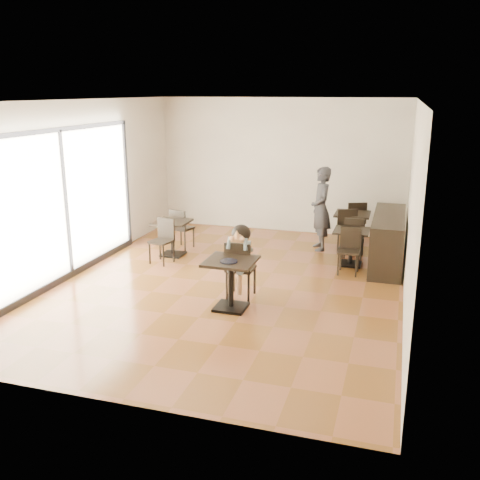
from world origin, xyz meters
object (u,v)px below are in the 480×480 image
at_px(chair_back_b, 349,233).
at_px(chair_mid_a, 354,237).
at_px(child_chair, 241,269).
at_px(chair_back_a, 354,221).
at_px(chair_left_a, 183,228).
at_px(cafe_table_mid, 351,247).
at_px(chair_mid_b, 349,252).
at_px(cafe_table_left, 173,238).
at_px(child, 241,261).
at_px(child_table, 231,284).
at_px(cafe_table_back, 352,231).
at_px(chair_left_b, 161,242).
at_px(adult_patron, 321,209).

bearing_deg(chair_back_b, chair_mid_a, -65.97).
bearing_deg(child_chair, chair_mid_a, -119.95).
distance_m(chair_mid_a, chair_back_a, 1.22).
bearing_deg(chair_left_a, cafe_table_mid, -170.11).
height_order(chair_mid_b, chair_left_a, chair_left_a).
bearing_deg(child_chair, cafe_table_left, -41.70).
height_order(child, cafe_table_mid, child).
distance_m(child_table, cafe_table_mid, 3.22).
height_order(child_chair, chair_mid_b, child_chair).
height_order(cafe_table_left, chair_mid_b, chair_mid_b).
xyz_separation_m(child_chair, cafe_table_back, (1.50, 3.46, -0.10)).
bearing_deg(child_chair, chair_left_a, -49.23).
bearing_deg(chair_mid_b, cafe_table_back, 94.53).
xyz_separation_m(cafe_table_left, cafe_table_back, (3.54, 1.64, 0.02)).
bearing_deg(chair_left_a, chair_left_b, 101.87).
bearing_deg(child_chair, chair_mid_b, -133.53).
xyz_separation_m(chair_mid_a, chair_mid_b, (0.00, -1.10, 0.00)).
distance_m(child_table, child_chair, 0.56).
height_order(cafe_table_mid, chair_back_a, chair_back_a).
distance_m(adult_patron, cafe_table_mid, 1.30).
bearing_deg(adult_patron, child, -36.52).
xyz_separation_m(adult_patron, chair_left_b, (-2.89, -1.89, -0.46)).
relative_size(child_chair, chair_left_b, 1.10).
distance_m(cafe_table_mid, cafe_table_left, 3.67).
relative_size(chair_mid_b, chair_back_a, 0.91).
xyz_separation_m(cafe_table_mid, chair_mid_a, (0.01, 0.55, 0.07)).
height_order(cafe_table_left, chair_left_a, chair_left_a).
height_order(child_chair, adult_patron, adult_patron).
bearing_deg(chair_back_b, chair_mid_b, -106.12).
distance_m(adult_patron, cafe_table_left, 3.23).
bearing_deg(cafe_table_back, chair_back_a, 90.00).
xyz_separation_m(chair_left_a, chair_back_a, (3.54, 1.64, 0.03)).
distance_m(cafe_table_mid, chair_mid_b, 0.55).
height_order(cafe_table_back, chair_left_b, chair_left_b).
bearing_deg(child_table, adult_patron, 77.14).
relative_size(child_table, cafe_table_back, 1.03).
bearing_deg(cafe_table_left, child, -41.70).
height_order(child_table, child, child).
xyz_separation_m(child, chair_left_b, (-2.05, 1.27, -0.17)).
height_order(child_chair, chair_back_a, child_chair).
bearing_deg(cafe_table_mid, chair_back_a, 93.24).
xyz_separation_m(cafe_table_mid, chair_left_a, (-3.64, 0.13, 0.08)).
distance_m(child_chair, chair_back_b, 3.27).
distance_m(child_table, chair_back_b, 3.77).
bearing_deg(child_chair, adult_patron, -105.00).
relative_size(chair_back_a, chair_back_b, 1.00).
xyz_separation_m(cafe_table_mid, chair_left_b, (-3.64, -0.97, 0.08)).
bearing_deg(cafe_table_mid, cafe_table_back, 94.71).
height_order(child_chair, chair_left_a, child_chair).
distance_m(cafe_table_mid, cafe_table_back, 1.22).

